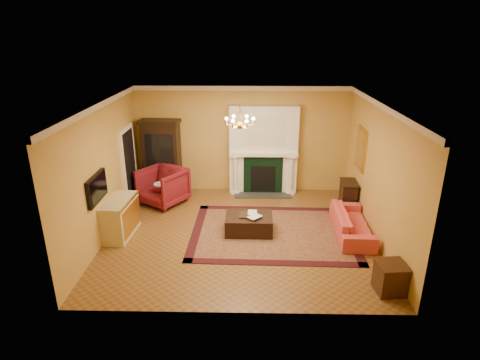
{
  "coord_description": "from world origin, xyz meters",
  "views": [
    {
      "loc": [
        0.18,
        -8.21,
        4.44
      ],
      "look_at": [
        -0.01,
        0.3,
        1.21
      ],
      "focal_mm": 30.0,
      "sensor_mm": 36.0,
      "label": 1
    }
  ],
  "objects_px": {
    "coral_sofa": "(352,219)",
    "commode": "(120,217)",
    "leather_ottoman": "(249,223)",
    "console_table": "(348,196)",
    "end_table": "(390,279)",
    "pedestal_table": "(161,193)",
    "wingback_armchair": "(163,185)",
    "china_cabinet": "(162,159)"
  },
  "relations": [
    {
      "from": "china_cabinet",
      "to": "leather_ottoman",
      "type": "distance_m",
      "value": 3.52
    },
    {
      "from": "wingback_armchair",
      "to": "coral_sofa",
      "type": "distance_m",
      "value": 4.95
    },
    {
      "from": "coral_sofa",
      "to": "console_table",
      "type": "distance_m",
      "value": 1.4
    },
    {
      "from": "wingback_armchair",
      "to": "leather_ottoman",
      "type": "bearing_deg",
      "value": -1.38
    },
    {
      "from": "commode",
      "to": "coral_sofa",
      "type": "xyz_separation_m",
      "value": [
        5.29,
        0.14,
        -0.06
      ]
    },
    {
      "from": "commode",
      "to": "console_table",
      "type": "distance_m",
      "value": 5.72
    },
    {
      "from": "coral_sofa",
      "to": "pedestal_table",
      "type": "bearing_deg",
      "value": 74.94
    },
    {
      "from": "end_table",
      "to": "leather_ottoman",
      "type": "bearing_deg",
      "value": 138.67
    },
    {
      "from": "leather_ottoman",
      "to": "china_cabinet",
      "type": "bearing_deg",
      "value": 136.38
    },
    {
      "from": "commode",
      "to": "leather_ottoman",
      "type": "xyz_separation_m",
      "value": [
        2.94,
        0.19,
        -0.22
      ]
    },
    {
      "from": "end_table",
      "to": "console_table",
      "type": "relative_size",
      "value": 0.75
    },
    {
      "from": "china_cabinet",
      "to": "wingback_armchair",
      "type": "distance_m",
      "value": 0.94
    },
    {
      "from": "commode",
      "to": "coral_sofa",
      "type": "distance_m",
      "value": 5.3
    },
    {
      "from": "pedestal_table",
      "to": "commode",
      "type": "xyz_separation_m",
      "value": [
        -0.62,
        -1.6,
        0.06
      ]
    },
    {
      "from": "wingback_armchair",
      "to": "console_table",
      "type": "height_order",
      "value": "wingback_armchair"
    },
    {
      "from": "console_table",
      "to": "leather_ottoman",
      "type": "height_order",
      "value": "console_table"
    },
    {
      "from": "china_cabinet",
      "to": "end_table",
      "type": "relative_size",
      "value": 3.72
    },
    {
      "from": "wingback_armchair",
      "to": "commode",
      "type": "distance_m",
      "value": 1.88
    },
    {
      "from": "pedestal_table",
      "to": "end_table",
      "type": "xyz_separation_m",
      "value": [
        4.83,
        -3.63,
        -0.1
      ]
    },
    {
      "from": "commode",
      "to": "console_table",
      "type": "relative_size",
      "value": 1.59
    },
    {
      "from": "pedestal_table",
      "to": "leather_ottoman",
      "type": "height_order",
      "value": "pedestal_table"
    },
    {
      "from": "wingback_armchair",
      "to": "commode",
      "type": "xyz_separation_m",
      "value": [
        -0.63,
        -1.77,
        -0.11
      ]
    },
    {
      "from": "leather_ottoman",
      "to": "commode",
      "type": "bearing_deg",
      "value": -175.72
    },
    {
      "from": "wingback_armchair",
      "to": "console_table",
      "type": "bearing_deg",
      "value": 30.2
    },
    {
      "from": "pedestal_table",
      "to": "console_table",
      "type": "bearing_deg",
      "value": -0.92
    },
    {
      "from": "pedestal_table",
      "to": "coral_sofa",
      "type": "bearing_deg",
      "value": -17.37
    },
    {
      "from": "china_cabinet",
      "to": "console_table",
      "type": "relative_size",
      "value": 2.78
    },
    {
      "from": "coral_sofa",
      "to": "leather_ottoman",
      "type": "distance_m",
      "value": 2.36
    },
    {
      "from": "end_table",
      "to": "coral_sofa",
      "type": "bearing_deg",
      "value": 94.12
    },
    {
      "from": "pedestal_table",
      "to": "console_table",
      "type": "relative_size",
      "value": 0.88
    },
    {
      "from": "coral_sofa",
      "to": "commode",
      "type": "bearing_deg",
      "value": 93.79
    },
    {
      "from": "coral_sofa",
      "to": "china_cabinet",
      "type": "bearing_deg",
      "value": 65.4
    },
    {
      "from": "leather_ottoman",
      "to": "wingback_armchair",
      "type": "bearing_deg",
      "value": 146.12
    },
    {
      "from": "china_cabinet",
      "to": "pedestal_table",
      "type": "height_order",
      "value": "china_cabinet"
    },
    {
      "from": "leather_ottoman",
      "to": "console_table",
      "type": "bearing_deg",
      "value": 28.07
    },
    {
      "from": "end_table",
      "to": "pedestal_table",
      "type": "bearing_deg",
      "value": 143.13
    },
    {
      "from": "china_cabinet",
      "to": "wingback_armchair",
      "type": "height_order",
      "value": "china_cabinet"
    },
    {
      "from": "china_cabinet",
      "to": "coral_sofa",
      "type": "height_order",
      "value": "china_cabinet"
    },
    {
      "from": "pedestal_table",
      "to": "china_cabinet",
      "type": "bearing_deg",
      "value": 97.83
    },
    {
      "from": "commode",
      "to": "china_cabinet",
      "type": "bearing_deg",
      "value": 83.5
    },
    {
      "from": "china_cabinet",
      "to": "leather_ottoman",
      "type": "xyz_separation_m",
      "value": [
        2.45,
        -2.39,
        -0.8
      ]
    },
    {
      "from": "wingback_armchair",
      "to": "commode",
      "type": "height_order",
      "value": "wingback_armchair"
    }
  ]
}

